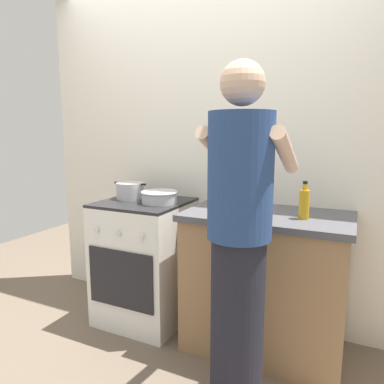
# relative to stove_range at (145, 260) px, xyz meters

# --- Properties ---
(ground) EXTENTS (6.00, 6.00, 0.00)m
(ground) POSITION_rel_stove_range_xyz_m (0.35, -0.15, -0.45)
(ground) COLOR #6B5B4C
(back_wall) EXTENTS (3.20, 0.10, 2.50)m
(back_wall) POSITION_rel_stove_range_xyz_m (0.55, 0.35, 0.80)
(back_wall) COLOR silver
(back_wall) RESTS_ON ground
(countertop) EXTENTS (1.00, 0.60, 0.90)m
(countertop) POSITION_rel_stove_range_xyz_m (0.90, 0.00, 0.00)
(countertop) COLOR #99724C
(countertop) RESTS_ON ground
(stove_range) EXTENTS (0.60, 0.62, 0.90)m
(stove_range) POSITION_rel_stove_range_xyz_m (0.00, 0.00, 0.00)
(stove_range) COLOR white
(stove_range) RESTS_ON ground
(pot) EXTENTS (0.27, 0.21, 0.12)m
(pot) POSITION_rel_stove_range_xyz_m (-0.14, 0.03, 0.51)
(pot) COLOR #B2B2B7
(pot) RESTS_ON stove_range
(mixing_bowl) EXTENTS (0.26, 0.26, 0.08)m
(mixing_bowl) POSITION_rel_stove_range_xyz_m (0.14, -0.01, 0.50)
(mixing_bowl) COLOR #B7B7BC
(mixing_bowl) RESTS_ON stove_range
(utensil_crock) EXTENTS (0.10, 0.10, 0.33)m
(utensil_crock) POSITION_rel_stove_range_xyz_m (0.68, 0.18, 0.55)
(utensil_crock) COLOR silver
(utensil_crock) RESTS_ON countertop
(spice_bottle) EXTENTS (0.04, 0.04, 0.08)m
(spice_bottle) POSITION_rel_stove_range_xyz_m (0.89, -0.08, 0.49)
(spice_bottle) COLOR silver
(spice_bottle) RESTS_ON countertop
(oil_bottle) EXTENTS (0.06, 0.06, 0.22)m
(oil_bottle) POSITION_rel_stove_range_xyz_m (1.12, -0.05, 0.54)
(oil_bottle) COLOR gold
(oil_bottle) RESTS_ON countertop
(person) EXTENTS (0.41, 0.50, 1.70)m
(person) POSITION_rel_stove_range_xyz_m (0.90, -0.56, 0.41)
(person) COLOR black
(person) RESTS_ON ground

